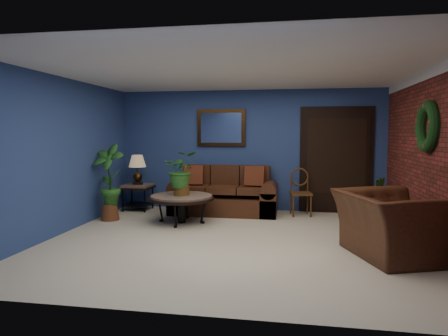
% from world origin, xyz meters
% --- Properties ---
extents(floor, '(5.50, 5.50, 0.00)m').
position_xyz_m(floor, '(0.00, 0.00, 0.00)').
color(floor, beige).
rests_on(floor, ground).
extents(wall_back, '(5.50, 0.04, 2.50)m').
position_xyz_m(wall_back, '(0.00, 2.50, 1.25)').
color(wall_back, navy).
rests_on(wall_back, ground).
extents(wall_left, '(0.04, 5.00, 2.50)m').
position_xyz_m(wall_left, '(-2.75, 0.00, 1.25)').
color(wall_left, navy).
rests_on(wall_left, ground).
extents(wall_right_brick, '(0.04, 5.00, 2.50)m').
position_xyz_m(wall_right_brick, '(2.75, 0.00, 1.25)').
color(wall_right_brick, maroon).
rests_on(wall_right_brick, ground).
extents(ceiling, '(5.50, 5.00, 0.02)m').
position_xyz_m(ceiling, '(0.00, 0.00, 2.50)').
color(ceiling, white).
rests_on(ceiling, wall_back).
extents(crown_molding, '(0.03, 5.00, 0.14)m').
position_xyz_m(crown_molding, '(2.72, 0.00, 2.43)').
color(crown_molding, white).
rests_on(crown_molding, wall_right_brick).
extents(wall_mirror, '(1.02, 0.06, 0.77)m').
position_xyz_m(wall_mirror, '(-0.60, 2.46, 1.72)').
color(wall_mirror, '#3B240F').
rests_on(wall_mirror, wall_back).
extents(closet_door, '(1.44, 0.06, 2.18)m').
position_xyz_m(closet_door, '(1.75, 2.47, 1.05)').
color(closet_door, black).
rests_on(closet_door, wall_back).
extents(wreath, '(0.16, 0.72, 0.72)m').
position_xyz_m(wreath, '(2.69, 0.05, 1.70)').
color(wreath, black).
rests_on(wreath, wall_right_brick).
extents(sofa, '(2.12, 0.91, 0.95)m').
position_xyz_m(sofa, '(-0.47, 2.08, 0.31)').
color(sofa, '#4A2315').
rests_on(sofa, ground).
extents(coffee_table, '(1.17, 1.17, 0.50)m').
position_xyz_m(coffee_table, '(-1.07, 1.04, 0.44)').
color(coffee_table, '#4C4842').
rests_on(coffee_table, ground).
extents(end_table, '(0.59, 0.59, 0.54)m').
position_xyz_m(end_table, '(-2.30, 2.05, 0.41)').
color(end_table, '#4C4842').
rests_on(end_table, ground).
extents(table_lamp, '(0.36, 0.36, 0.59)m').
position_xyz_m(table_lamp, '(-2.30, 2.05, 0.93)').
color(table_lamp, '#3B240F').
rests_on(table_lamp, end_table).
extents(side_chair, '(0.45, 0.45, 0.92)m').
position_xyz_m(side_chair, '(1.04, 2.12, 0.52)').
color(side_chair, '#563718').
rests_on(side_chair, ground).
extents(armchair, '(1.50, 1.60, 0.84)m').
position_xyz_m(armchair, '(2.15, -0.43, 0.42)').
color(armchair, '#4A2315').
rests_on(armchair, ground).
extents(coffee_plant, '(0.71, 0.66, 0.79)m').
position_xyz_m(coffee_plant, '(-1.07, 1.04, 0.94)').
color(coffee_plant, brown).
rests_on(coffee_plant, coffee_table).
extents(floor_plant, '(0.43, 0.38, 0.84)m').
position_xyz_m(floor_plant, '(2.35, 1.66, 0.44)').
color(floor_plant, brown).
rests_on(floor_plant, ground).
extents(tall_plant, '(0.70, 0.56, 1.42)m').
position_xyz_m(tall_plant, '(-2.45, 1.04, 0.76)').
color(tall_plant, brown).
rests_on(tall_plant, ground).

